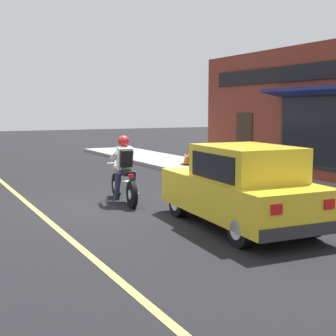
# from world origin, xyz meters

# --- Properties ---
(ground_plane) EXTENTS (80.00, 80.00, 0.00)m
(ground_plane) POSITION_xyz_m (0.00, 0.00, 0.00)
(ground_plane) COLOR black
(sidewalk_curb) EXTENTS (2.60, 22.00, 0.14)m
(sidewalk_curb) POSITION_xyz_m (5.11, 3.00, 0.07)
(sidewalk_curb) COLOR gray
(sidewalk_curb) RESTS_ON ground
(lane_stripe) EXTENTS (0.12, 19.80, 0.01)m
(lane_stripe) POSITION_xyz_m (-1.80, 3.00, 0.00)
(lane_stripe) COLOR #D1C64C
(lane_stripe) RESTS_ON ground
(storefront_building) EXTENTS (1.25, 10.77, 4.20)m
(storefront_building) POSITION_xyz_m (6.63, 0.46, 2.11)
(storefront_building) COLOR maroon
(storefront_building) RESTS_ON ground
(motorcycle_with_rider) EXTENTS (0.63, 2.02, 1.62)m
(motorcycle_with_rider) POSITION_xyz_m (0.29, 0.18, 0.68)
(motorcycle_with_rider) COLOR black
(motorcycle_with_rider) RESTS_ON ground
(car_hatchback) EXTENTS (1.93, 3.90, 1.57)m
(car_hatchback) POSITION_xyz_m (1.32, -3.06, 0.77)
(car_hatchback) COLOR black
(car_hatchback) RESTS_ON ground
(fire_hydrant) EXTENTS (0.36, 0.24, 0.88)m
(fire_hydrant) POSITION_xyz_m (5.64, 2.01, 0.57)
(fire_hydrant) COLOR red
(fire_hydrant) RESTS_ON sidewalk_curb
(traffic_cone) EXTENTS (0.36, 0.36, 0.60)m
(traffic_cone) POSITION_xyz_m (4.94, 5.09, 0.43)
(traffic_cone) COLOR black
(traffic_cone) RESTS_ON sidewalk_curb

